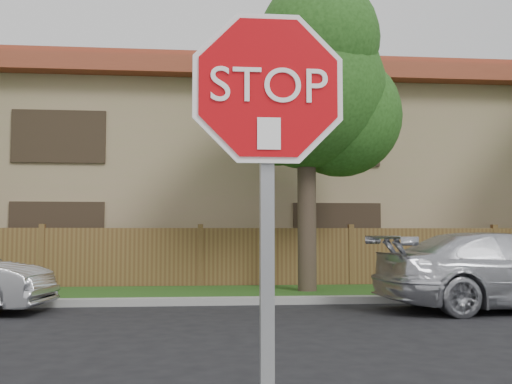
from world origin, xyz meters
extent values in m
cube|color=gray|center=(0.00, 8.15, 0.07)|extent=(70.00, 0.30, 0.15)
cube|color=#1E4714|center=(0.00, 9.80, 0.06)|extent=(70.00, 3.00, 0.12)
cube|color=brown|center=(0.00, 11.40, 0.80)|extent=(70.00, 0.12, 1.60)
cube|color=tan|center=(0.00, 17.00, 3.00)|extent=(34.00, 8.00, 6.00)
cube|color=brown|center=(0.00, 17.00, 6.25)|extent=(35.20, 9.20, 0.50)
cube|color=brown|center=(0.00, 17.00, 6.85)|extent=(33.00, 5.50, 0.70)
cylinder|color=#382B21|center=(2.50, 9.70, 1.96)|extent=(0.44, 0.44, 3.92)
sphere|color=#1F4415|center=(2.50, 9.70, 4.90)|extent=(3.80, 3.80, 3.80)
sphere|color=#1F4415|center=(3.40, 10.00, 4.34)|extent=(3.00, 3.00, 3.00)
sphere|color=#1F4415|center=(1.70, 9.30, 4.62)|extent=(3.20, 3.20, 3.20)
sphere|color=#1F4415|center=(2.70, 9.10, 5.95)|extent=(2.80, 2.80, 2.80)
cube|color=gray|center=(0.26, -1.44, 1.25)|extent=(0.06, 0.06, 2.30)
cylinder|color=white|center=(0.26, -1.50, 2.15)|extent=(1.01, 0.02, 1.01)
cylinder|color=#B5060D|center=(0.26, -1.51, 2.15)|extent=(0.93, 0.02, 0.93)
cube|color=white|center=(0.26, -1.53, 1.93)|extent=(0.11, 0.00, 0.15)
imported|color=silver|center=(5.85, 6.77, 0.74)|extent=(5.24, 2.45, 1.48)
camera|label=1|loc=(-0.06, -4.26, 1.47)|focal=42.00mm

